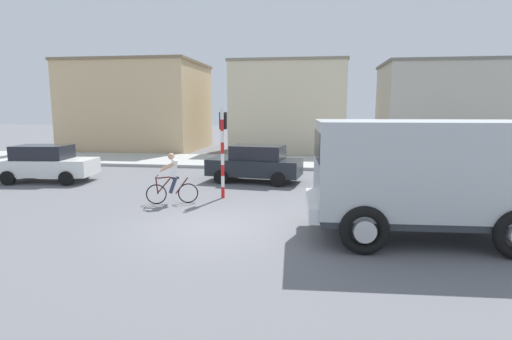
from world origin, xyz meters
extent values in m
plane|color=slate|center=(0.00, 0.00, 0.00)|extent=(120.00, 120.00, 0.00)
cube|color=#ADADA8|center=(0.00, 12.74, 0.08)|extent=(80.00, 5.00, 0.16)
cube|color=#B2B7BC|center=(5.25, -0.18, 1.80)|extent=(5.32, 2.76, 2.20)
cube|color=#2D3338|center=(5.25, -0.18, 0.62)|extent=(5.21, 2.70, 0.16)
cube|color=silver|center=(2.55, -0.31, 0.80)|extent=(0.36, 2.38, 0.36)
cube|color=black|center=(2.70, -0.30, 2.30)|extent=(0.23, 2.13, 0.70)
torus|color=black|center=(3.70, -1.54, 0.55)|extent=(1.11, 0.30, 1.10)
cylinder|color=beige|center=(3.70, -1.54, 0.55)|extent=(0.51, 0.32, 0.50)
torus|color=black|center=(3.58, 1.02, 0.55)|extent=(1.11, 0.30, 1.10)
cylinder|color=beige|center=(3.58, 1.02, 0.55)|extent=(0.51, 0.32, 0.50)
torus|color=black|center=(6.79, 1.18, 0.55)|extent=(1.11, 0.30, 1.10)
cylinder|color=beige|center=(6.79, 1.18, 0.55)|extent=(0.51, 0.32, 0.50)
torus|color=black|center=(-2.61, 2.27, 0.34)|extent=(0.66, 0.24, 0.68)
torus|color=black|center=(-1.61, 2.59, 0.34)|extent=(0.66, 0.24, 0.68)
cylinder|color=#591E1E|center=(-2.28, 2.38, 0.91)|extent=(0.58, 0.22, 0.09)
cylinder|color=#591E1E|center=(-2.33, 2.36, 0.66)|extent=(0.50, 0.19, 0.57)
cylinder|color=#591E1E|center=(-1.80, 2.53, 0.61)|extent=(0.43, 0.17, 0.57)
cylinder|color=#591E1E|center=(-2.58, 2.28, 0.64)|extent=(0.10, 0.07, 0.59)
cylinder|color=black|center=(-2.56, 2.29, 0.95)|extent=(0.18, 0.49, 0.03)
cube|color=black|center=(-1.99, 2.47, 0.88)|extent=(0.26, 0.19, 0.06)
cube|color=white|center=(-2.04, 2.45, 1.21)|extent=(0.38, 0.39, 0.59)
sphere|color=tan|center=(-2.11, 2.43, 1.61)|extent=(0.22, 0.22, 0.22)
cylinder|color=#2D334C|center=(-2.04, 2.35, 0.65)|extent=(0.33, 0.21, 0.57)
cylinder|color=tan|center=(-2.18, 2.24, 1.26)|extent=(0.50, 0.23, 0.29)
cylinder|color=#2D334C|center=(-2.10, 2.54, 0.65)|extent=(0.33, 0.21, 0.57)
cylinder|color=tan|center=(-2.28, 2.54, 1.26)|extent=(0.50, 0.23, 0.29)
cylinder|color=red|center=(-0.61, 3.52, 0.20)|extent=(0.12, 0.12, 0.40)
cylinder|color=white|center=(-0.61, 3.52, 0.60)|extent=(0.12, 0.12, 0.40)
cylinder|color=red|center=(-0.61, 3.52, 1.00)|extent=(0.12, 0.12, 0.40)
cylinder|color=white|center=(-0.61, 3.52, 1.40)|extent=(0.12, 0.12, 0.40)
cylinder|color=red|center=(-0.61, 3.52, 1.80)|extent=(0.12, 0.12, 0.40)
cylinder|color=white|center=(-0.61, 3.52, 2.20)|extent=(0.12, 0.12, 0.40)
cylinder|color=red|center=(-0.61, 3.52, 2.60)|extent=(0.12, 0.12, 0.40)
cylinder|color=white|center=(-0.61, 3.52, 3.00)|extent=(0.12, 0.12, 0.40)
cube|color=black|center=(-0.61, 3.70, 2.75)|extent=(0.24, 0.20, 0.60)
sphere|color=green|center=(-0.61, 3.82, 2.75)|extent=(0.14, 0.14, 0.14)
cube|color=white|center=(-8.90, 5.55, 0.65)|extent=(4.16, 2.13, 0.70)
cube|color=black|center=(-9.04, 5.53, 1.30)|extent=(2.35, 1.68, 0.60)
cylinder|color=black|center=(-7.76, 6.53, 0.30)|extent=(0.62, 0.25, 0.60)
cylinder|color=black|center=(-7.57, 4.84, 0.30)|extent=(0.62, 0.25, 0.60)
cylinder|color=black|center=(-10.22, 6.26, 0.30)|extent=(0.62, 0.25, 0.60)
cylinder|color=black|center=(-10.03, 4.57, 0.30)|extent=(0.62, 0.25, 0.60)
cube|color=#1E2328|center=(0.05, 6.81, 0.65)|extent=(4.19, 2.23, 0.70)
cube|color=black|center=(0.20, 6.79, 1.30)|extent=(2.38, 1.73, 0.60)
cylinder|color=black|center=(-1.29, 6.13, 0.30)|extent=(0.62, 0.26, 0.60)
cylinder|color=black|center=(-1.06, 7.82, 0.30)|extent=(0.62, 0.26, 0.60)
cylinder|color=black|center=(1.17, 5.80, 0.30)|extent=(0.62, 0.26, 0.60)
cylinder|color=black|center=(1.40, 7.48, 0.30)|extent=(0.62, 0.26, 0.60)
cube|color=#D1B284|center=(-10.80, 19.56, 3.20)|extent=(9.44, 7.89, 6.40)
cube|color=#7D6B4F|center=(-10.80, 19.56, 6.50)|extent=(9.62, 8.04, 0.20)
cube|color=beige|center=(0.69, 19.55, 3.14)|extent=(7.99, 5.37, 6.29)
cube|color=gray|center=(0.69, 19.55, 6.39)|extent=(8.15, 5.47, 0.20)
cube|color=#B2AD9E|center=(12.72, 19.42, 3.04)|extent=(10.76, 6.09, 6.08)
cube|color=slate|center=(12.72, 19.42, 6.18)|extent=(10.97, 6.21, 0.20)
camera|label=1|loc=(2.55, -10.24, 3.21)|focal=28.11mm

